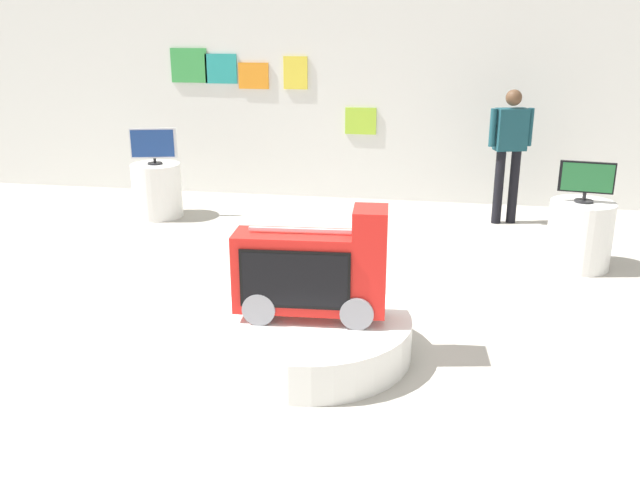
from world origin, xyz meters
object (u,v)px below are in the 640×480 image
object	(u,v)px
tv_on_left_rear	(587,179)
tv_on_center_rear	(153,145)
display_pedestal_left_rear	(580,235)
novelty_firetruck_tv	(313,274)
main_display_pedestal	(310,335)
shopper_browsing_near_truck	(510,146)
display_pedestal_center_rear	(157,190)

from	to	relation	value
tv_on_left_rear	tv_on_center_rear	world-z (taller)	tv_on_center_rear
display_pedestal_left_rear	tv_on_center_rear	size ratio (longest dim) A/B	1.21
tv_on_left_rear	novelty_firetruck_tv	bearing A→B (deg)	-134.64
main_display_pedestal	display_pedestal_left_rear	xyz separation A→B (m)	(2.42, 2.43, 0.20)
tv_on_center_rear	shopper_browsing_near_truck	xyz separation A→B (m)	(4.55, 0.49, 0.04)
novelty_firetruck_tv	shopper_browsing_near_truck	distance (m)	4.40
main_display_pedestal	display_pedestal_center_rear	size ratio (longest dim) A/B	2.21
display_pedestal_center_rear	tv_on_center_rear	distance (m)	0.61
display_pedestal_left_rear	display_pedestal_center_rear	size ratio (longest dim) A/B	1.00
main_display_pedestal	tv_on_center_rear	size ratio (longest dim) A/B	2.66
tv_on_left_rear	display_pedestal_center_rear	world-z (taller)	tv_on_left_rear
tv_on_left_rear	display_pedestal_center_rear	distance (m)	5.32
novelty_firetruck_tv	display_pedestal_left_rear	bearing A→B (deg)	45.42
tv_on_left_rear	tv_on_center_rear	bearing A→B (deg)	167.99
display_pedestal_left_rear	shopper_browsing_near_truck	size ratio (longest dim) A/B	0.42
display_pedestal_left_rear	shopper_browsing_near_truck	world-z (taller)	shopper_browsing_near_truck
display_pedestal_center_rear	tv_on_center_rear	world-z (taller)	tv_on_center_rear
shopper_browsing_near_truck	tv_on_left_rear	bearing A→B (deg)	-68.55
novelty_firetruck_tv	display_pedestal_left_rear	xyz separation A→B (m)	(2.40, 2.43, -0.31)
novelty_firetruck_tv	shopper_browsing_near_truck	bearing A→B (deg)	66.19
shopper_browsing_near_truck	tv_on_center_rear	bearing A→B (deg)	-173.85
tv_on_left_rear	tv_on_center_rear	distance (m)	5.29
tv_on_left_rear	shopper_browsing_near_truck	size ratio (longest dim) A/B	0.32
novelty_firetruck_tv	tv_on_center_rear	distance (m)	4.50
tv_on_center_rear	shopper_browsing_near_truck	world-z (taller)	shopper_browsing_near_truck
novelty_firetruck_tv	display_pedestal_center_rear	xyz separation A→B (m)	(-2.77, 3.53, -0.31)
display_pedestal_left_rear	display_pedestal_center_rear	world-z (taller)	same
novelty_firetruck_tv	shopper_browsing_near_truck	xyz separation A→B (m)	(1.77, 4.02, 0.34)
main_display_pedestal	tv_on_left_rear	xyz separation A→B (m)	(2.42, 2.42, 0.80)
display_pedestal_center_rear	tv_on_center_rear	xyz separation A→B (m)	(-0.00, -0.00, 0.61)
novelty_firetruck_tv	tv_on_center_rear	xyz separation A→B (m)	(-2.77, 3.53, 0.30)
novelty_firetruck_tv	tv_on_left_rear	world-z (taller)	novelty_firetruck_tv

